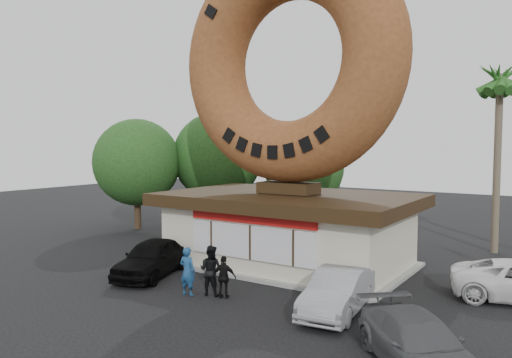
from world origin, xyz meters
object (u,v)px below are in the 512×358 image
Objects in this scene: street_lamp at (341,160)px; car_grey at (418,344)px; giant_donut at (289,61)px; car_black at (152,258)px; person_center at (211,270)px; person_right at (224,277)px; car_silver at (338,292)px; donut_shop at (288,227)px; person_left at (187,271)px.

car_grey is (9.82, -17.48, -3.82)m from street_lamp.
car_black is (-3.84, -4.82, -8.46)m from giant_donut.
person_center is at bearing 124.16° from car_grey.
car_silver is (4.05, 0.82, -0.06)m from person_right.
person_right is at bearing -175.86° from car_silver.
car_silver is at bearing -17.97° from car_black.
street_lamp is at bearing 100.51° from giant_donut.
car_grey is (8.08, -1.97, -0.26)m from person_center.
donut_shop reaches higher than person_center.
person_left reaches higher than car_black.
person_left is (1.05, -16.01, -3.59)m from street_lamp.
person_center is at bearing -28.94° from car_black.
car_black is (-3.04, 1.19, -0.12)m from person_left.
car_black is 1.06× the size of car_silver.
car_black is at bearing 173.19° from car_silver.
person_left is 1.42m from person_right.
person_left is 5.54m from car_silver.
giant_donut is at bearing 90.00° from donut_shop.
street_lamp is 1.77× the size of car_black.
giant_donut is 5.91× the size of person_center.
giant_donut is at bearing -102.57° from person_left.
donut_shop is 7.46m from giant_donut.
donut_shop reaches higher than car_silver.
giant_donut reaches higher than donut_shop.
person_right is (0.54, -5.57, -8.46)m from giant_donut.
person_center is 3.79m from car_black.
person_center reaches higher than car_black.
donut_shop reaches higher than car_grey.
person_right is 4.45m from car_black.
person_left is (-0.80, -6.01, -8.34)m from giant_donut.
street_lamp is 16.18m from person_right.
person_center is (1.74, -15.51, -3.56)m from street_lamp.
donut_shop is at bearing 126.86° from car_silver.
person_left reaches higher than car_grey.
donut_shop is 1.03× the size of giant_donut.
person_left is 8.89m from car_grey.
person_right is at bearing -84.41° from donut_shop.
person_center is 0.41× the size of car_black.
car_black reaches higher than person_right.
car_silver is at bearing -171.85° from person_left.
giant_donut reaches higher than car_silver.
person_right is 0.36× the size of car_silver.
donut_shop is 5.67m from person_right.
person_center is (-0.11, -5.51, -8.31)m from giant_donut.
person_center reaches higher than car_grey.
street_lamp is (-1.86, 10.00, -4.75)m from giant_donut.
car_grey is at bearing -60.68° from street_lamp.
person_center is at bearing -91.20° from donut_shop.
car_black is (-3.84, -4.80, -1.00)m from donut_shop.
person_right reaches higher than car_grey.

